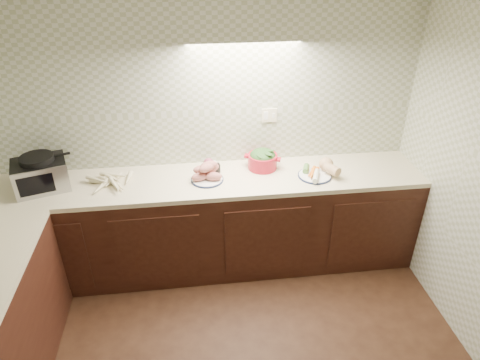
{
  "coord_description": "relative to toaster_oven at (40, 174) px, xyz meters",
  "views": [
    {
      "loc": [
        -0.12,
        -1.56,
        2.7
      ],
      "look_at": [
        0.23,
        1.25,
        1.02
      ],
      "focal_mm": 32.0,
      "sensor_mm": 36.0,
      "label": 1
    }
  ],
  "objects": [
    {
      "name": "room",
      "position": [
        1.31,
        -1.53,
        0.6
      ],
      "size": [
        3.6,
        3.6,
        2.6
      ],
      "color": "black",
      "rests_on": "ground"
    },
    {
      "name": "counter",
      "position": [
        0.63,
        -0.84,
        -0.58
      ],
      "size": [
        3.6,
        3.6,
        0.9
      ],
      "color": "black",
      "rests_on": "ground"
    },
    {
      "name": "toaster_oven",
      "position": [
        0.0,
        0.0,
        0.0
      ],
      "size": [
        0.47,
        0.41,
        0.28
      ],
      "rotation": [
        0.0,
        0.0,
        0.3
      ],
      "color": "black",
      "rests_on": "counter"
    },
    {
      "name": "parsnip_pile",
      "position": [
        0.56,
        -0.03,
        -0.1
      ],
      "size": [
        0.42,
        0.34,
        0.07
      ],
      "color": "beige",
      "rests_on": "counter"
    },
    {
      "name": "sweet_potato_plate",
      "position": [
        1.3,
        -0.04,
        -0.07
      ],
      "size": [
        0.27,
        0.27,
        0.16
      ],
      "rotation": [
        0.0,
        0.0,
        -0.0
      ],
      "color": "#111B3C",
      "rests_on": "counter"
    },
    {
      "name": "onion_bowl",
      "position": [
        1.34,
        0.09,
        -0.08
      ],
      "size": [
        0.16,
        0.16,
        0.13
      ],
      "color": "black",
      "rests_on": "counter"
    },
    {
      "name": "dutch_oven",
      "position": [
        1.79,
        0.11,
        -0.05
      ],
      "size": [
        0.33,
        0.33,
        0.18
      ],
      "rotation": [
        0.0,
        0.0,
        -0.37
      ],
      "color": "#AF1326",
      "rests_on": "counter"
    },
    {
      "name": "veg_plate",
      "position": [
        2.25,
        -0.06,
        -0.08
      ],
      "size": [
        0.36,
        0.36,
        0.13
      ],
      "rotation": [
        0.0,
        0.0,
        0.4
      ],
      "color": "#111B3C",
      "rests_on": "counter"
    }
  ]
}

